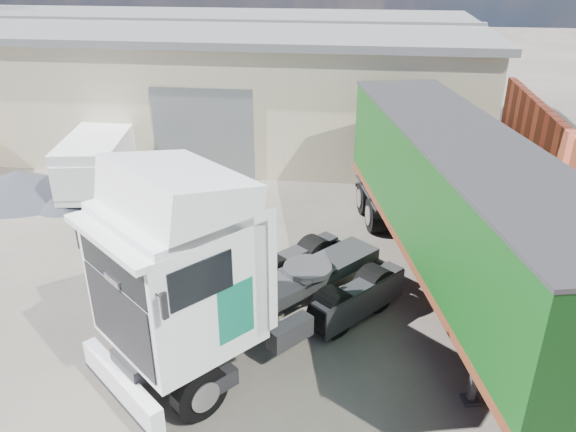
# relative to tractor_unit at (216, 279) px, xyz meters

# --- Properties ---
(ground) EXTENTS (120.00, 120.00, 0.00)m
(ground) POSITION_rel_tractor_unit_xyz_m (-1.15, 0.69, -2.06)
(ground) COLOR #282520
(ground) RESTS_ON ground
(warehouse) EXTENTS (30.60, 12.60, 5.42)m
(warehouse) POSITION_rel_tractor_unit_xyz_m (-7.14, 16.68, 0.60)
(warehouse) COLOR beige
(warehouse) RESTS_ON ground
(tractor_unit) EXTENTS (6.73, 7.23, 4.89)m
(tractor_unit) POSITION_rel_tractor_unit_xyz_m (0.00, 0.00, 0.00)
(tractor_unit) COLOR black
(tractor_unit) RESTS_ON ground
(box_trailer) EXTENTS (5.50, 13.18, 4.29)m
(box_trailer) POSITION_rel_tractor_unit_xyz_m (5.42, 3.56, 0.56)
(box_trailer) COLOR #2D2D30
(box_trailer) RESTS_ON ground
(panel_van) EXTENTS (2.87, 5.38, 2.09)m
(panel_van) POSITION_rel_tractor_unit_xyz_m (-6.82, 9.11, -0.98)
(panel_van) COLOR black
(panel_van) RESTS_ON ground
(gravel_heap) EXTENTS (6.40, 5.76, 1.04)m
(gravel_heap) POSITION_rel_tractor_unit_xyz_m (-9.58, 7.96, -1.58)
(gravel_heap) COLOR #20232B
(gravel_heap) RESTS_ON ground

